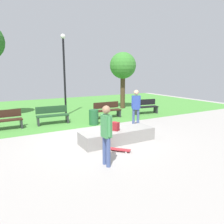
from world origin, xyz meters
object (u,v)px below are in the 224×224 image
object	(u,v)px
skater_performing_trick	(106,131)
park_bench_near_lamppost	(4,120)
skateboard_by_ledge	(119,149)
concrete_ledge	(117,136)
tree_broad_elm	(123,67)
trash_bin	(94,117)
backpack_on_ledge	(115,126)
park_bench_far_right	(52,115)
skater_watching	(136,105)
park_bench_far_left	(145,106)
park_bench_by_oak	(107,110)
lamp_post	(64,68)

from	to	relation	value
skater_performing_trick	park_bench_near_lamppost	size ratio (longest dim) A/B	1.09
skater_performing_trick	skateboard_by_ledge	distance (m)	1.53
concrete_ledge	park_bench_near_lamppost	xyz separation A→B (m)	(-3.67, 4.12, 0.24)
tree_broad_elm	trash_bin	world-z (taller)	tree_broad_elm
backpack_on_ledge	skater_performing_trick	size ratio (longest dim) A/B	0.18
skater_performing_trick	park_bench_far_right	xyz separation A→B (m)	(-0.04, 5.82, -0.55)
park_bench_near_lamppost	trash_bin	world-z (taller)	park_bench_near_lamppost
skater_performing_trick	skateboard_by_ledge	bearing A→B (deg)	41.25
skateboard_by_ledge	park_bench_near_lamppost	xyz separation A→B (m)	(-3.20, 5.00, 0.42)
concrete_ledge	skater_performing_trick	distance (m)	2.30
concrete_ledge	skater_watching	distance (m)	2.54
park_bench_far_left	trash_bin	world-z (taller)	park_bench_far_left
trash_bin	backpack_on_ledge	bearing A→B (deg)	-99.37
tree_broad_elm	trash_bin	distance (m)	5.95
skater_performing_trick	trash_bin	xyz separation A→B (m)	(1.73, 4.61, -0.64)
concrete_ledge	park_bench_by_oak	size ratio (longest dim) A/B	1.80
park_bench_near_lamppost	lamp_post	size ratio (longest dim) A/B	0.33
concrete_ledge	backpack_on_ledge	world-z (taller)	backpack_on_ledge
concrete_ledge	tree_broad_elm	world-z (taller)	tree_broad_elm
park_bench_near_lamppost	park_bench_far_left	bearing A→B (deg)	-1.02
concrete_ledge	park_bench_near_lamppost	size ratio (longest dim) A/B	1.79
concrete_ledge	park_bench_far_left	distance (m)	5.99
skater_performing_trick	park_bench_near_lamppost	xyz separation A→B (m)	(-2.30, 5.78, -0.55)
park_bench_by_oak	skateboard_by_ledge	bearing A→B (deg)	-114.26
skater_watching	park_bench_near_lamppost	xyz separation A→B (m)	(-5.58, 2.66, -0.60)
concrete_ledge	backpack_on_ledge	bearing A→B (deg)	-161.76
backpack_on_ledge	park_bench_by_oak	bearing A→B (deg)	129.40
concrete_ledge	backpack_on_ledge	distance (m)	0.42
tree_broad_elm	park_bench_far_left	bearing A→B (deg)	-87.14
lamp_post	skateboard_by_ledge	bearing A→B (deg)	-93.20
lamp_post	trash_bin	world-z (taller)	lamp_post
skater_performing_trick	trash_bin	world-z (taller)	skater_performing_trick
skater_performing_trick	trash_bin	bearing A→B (deg)	69.39
park_bench_far_right	tree_broad_elm	distance (m)	6.71
skater_watching	lamp_post	bearing A→B (deg)	113.37
skater_performing_trick	tree_broad_elm	world-z (taller)	tree_broad_elm
skateboard_by_ledge	park_bench_far_left	bearing A→B (deg)	44.43
concrete_ledge	park_bench_far_right	size ratio (longest dim) A/B	1.79
skater_watching	lamp_post	distance (m)	5.35
skater_watching	skateboard_by_ledge	xyz separation A→B (m)	(-2.38, -2.34, -1.01)
park_bench_near_lamppost	park_bench_far_left	xyz separation A→B (m)	(8.15, -0.15, 0.00)
park_bench_near_lamppost	park_bench_far_right	distance (m)	2.27
backpack_on_ledge	skater_watching	distance (m)	2.57
concrete_ledge	lamp_post	world-z (taller)	lamp_post
park_bench_near_lamppost	skater_performing_trick	bearing A→B (deg)	-68.27
concrete_ledge	park_bench_near_lamppost	distance (m)	5.52
skater_performing_trick	skateboard_by_ledge	xyz separation A→B (m)	(0.89, 0.78, -0.97)
park_bench_far_left	tree_broad_elm	bearing A→B (deg)	92.86
park_bench_far_left	trash_bin	distance (m)	4.24
concrete_ledge	lamp_post	distance (m)	6.63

